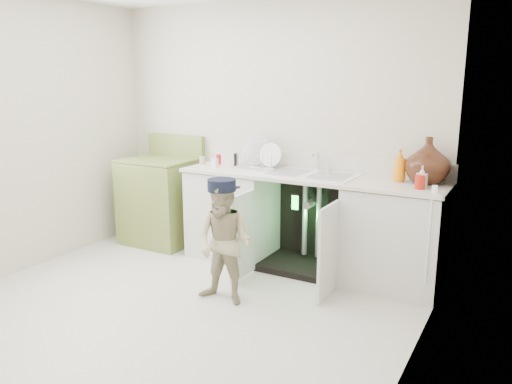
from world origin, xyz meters
The scene contains 5 objects.
ground centered at (0.00, 0.00, 0.00)m, with size 3.50×3.50×0.00m, color #BDB7A6.
room_shell centered at (0.00, 0.00, 1.25)m, with size 6.00×5.50×1.26m.
counter_run centered at (0.60, 1.21, 0.49)m, with size 2.44×1.02×1.28m.
avocado_stove centered at (-1.16, 1.18, 0.47)m, with size 0.74×0.65×1.15m.
repair_worker centered at (0.27, 0.22, 0.50)m, with size 0.59×0.84×1.00m.
Camera 1 is at (2.30, -2.89, 1.74)m, focal length 35.00 mm.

